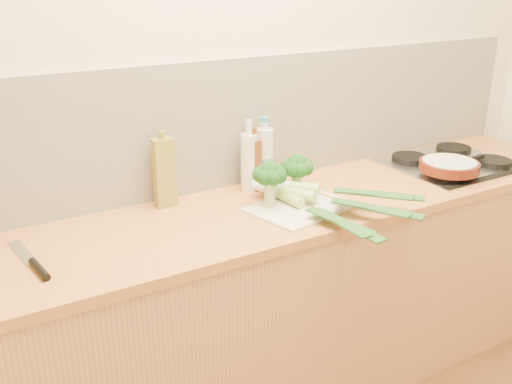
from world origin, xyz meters
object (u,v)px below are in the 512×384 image
gas_hob (452,163)px  chefs_knife (35,265)px  chopping_board (300,207)px  skillet (449,166)px

gas_hob → chefs_knife: 1.91m
gas_hob → chopping_board: size_ratio=1.54×
skillet → chefs_knife: bearing=171.8°
chopping_board → chefs_knife: 0.99m
chopping_board → skillet: 0.77m
chefs_knife → skillet: skillet is taller
gas_hob → skillet: size_ratio=1.52×
gas_hob → chefs_knife: gas_hob is taller
chefs_knife → skillet: 1.75m
gas_hob → skillet: (-0.16, -0.12, 0.05)m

